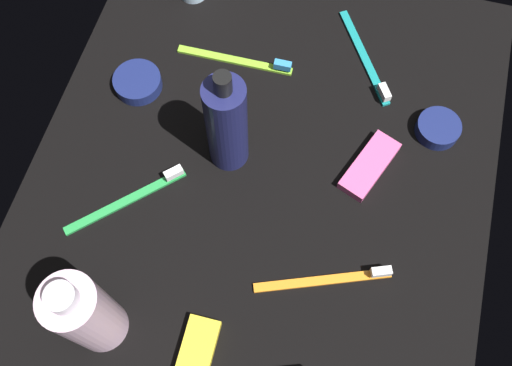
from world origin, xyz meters
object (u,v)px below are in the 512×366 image
at_px(lotion_bottle, 227,124).
at_px(toothbrush_teal, 367,61).
at_px(cream_tin_left, 438,128).
at_px(snack_bar_yellow, 195,360).
at_px(toothbrush_orange, 331,279).
at_px(toothbrush_green, 133,196).
at_px(bodywash_bottle, 86,314).
at_px(toothbrush_lime, 242,60).
at_px(snack_bar_pink, 369,166).
at_px(cream_tin_right, 138,82).

xyz_separation_m(lotion_bottle, toothbrush_teal, (-0.20, 0.16, -0.08)).
bearing_deg(cream_tin_left, snack_bar_yellow, -31.35).
height_order(toothbrush_orange, snack_bar_yellow, toothbrush_orange).
bearing_deg(cream_tin_left, toothbrush_orange, -21.82).
relative_size(toothbrush_teal, snack_bar_yellow, 1.52).
height_order(lotion_bottle, toothbrush_orange, lotion_bottle).
bearing_deg(toothbrush_green, snack_bar_yellow, 38.58).
bearing_deg(toothbrush_green, toothbrush_teal, 138.41).
bearing_deg(snack_bar_yellow, bodywash_bottle, -95.93).
xyz_separation_m(toothbrush_green, toothbrush_lime, (-0.25, 0.08, 0.00)).
bearing_deg(toothbrush_teal, lotion_bottle, -38.28).
height_order(toothbrush_orange, snack_bar_pink, toothbrush_orange).
xyz_separation_m(snack_bar_yellow, cream_tin_right, (-0.36, -0.20, 0.00)).
height_order(lotion_bottle, toothbrush_lime, lotion_bottle).
bearing_deg(toothbrush_orange, cream_tin_left, 158.18).
bearing_deg(lotion_bottle, snack_bar_pink, 98.54).
xyz_separation_m(snack_bar_pink, cream_tin_right, (-0.04, -0.36, 0.00)).
bearing_deg(snack_bar_pink, lotion_bottle, -59.84).
relative_size(lotion_bottle, snack_bar_yellow, 1.87).
xyz_separation_m(toothbrush_teal, snack_bar_yellow, (0.49, -0.12, 0.00)).
xyz_separation_m(toothbrush_lime, cream_tin_right, (0.08, -0.14, 0.00)).
bearing_deg(cream_tin_right, snack_bar_pink, 83.02).
distance_m(lotion_bottle, snack_bar_pink, 0.21).
relative_size(toothbrush_teal, toothbrush_orange, 0.92).
height_order(toothbrush_green, cream_tin_right, same).
bearing_deg(toothbrush_orange, snack_bar_yellow, -44.43).
relative_size(toothbrush_green, cream_tin_right, 1.91).
distance_m(bodywash_bottle, toothbrush_orange, 0.31).
distance_m(toothbrush_green, cream_tin_right, 0.18).
xyz_separation_m(toothbrush_orange, toothbrush_green, (-0.04, -0.29, 0.00)).
bearing_deg(toothbrush_orange, toothbrush_green, -98.23).
relative_size(toothbrush_green, toothbrush_lime, 0.76).
bearing_deg(toothbrush_lime, cream_tin_left, 82.09).
bearing_deg(bodywash_bottle, toothbrush_green, -172.65).
relative_size(toothbrush_green, cream_tin_left, 2.17).
bearing_deg(toothbrush_teal, cream_tin_right, -68.19).
bearing_deg(toothbrush_teal, toothbrush_green, -41.59).
relative_size(toothbrush_lime, snack_bar_yellow, 1.73).
bearing_deg(toothbrush_green, cream_tin_left, 118.63).
distance_m(lotion_bottle, toothbrush_green, 0.17).
bearing_deg(snack_bar_yellow, toothbrush_teal, 164.84).
height_order(toothbrush_teal, snack_bar_pink, toothbrush_teal).
distance_m(toothbrush_lime, snack_bar_pink, 0.25).
distance_m(toothbrush_teal, snack_bar_yellow, 0.50).
xyz_separation_m(cream_tin_left, cream_tin_right, (0.04, -0.44, -0.00)).
height_order(snack_bar_yellow, cream_tin_right, cream_tin_right).
bearing_deg(toothbrush_lime, toothbrush_green, -18.23).
bearing_deg(cream_tin_right, toothbrush_orange, 57.80).
bearing_deg(cream_tin_right, bodywash_bottle, 12.47).
relative_size(snack_bar_yellow, cream_tin_right, 1.46).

